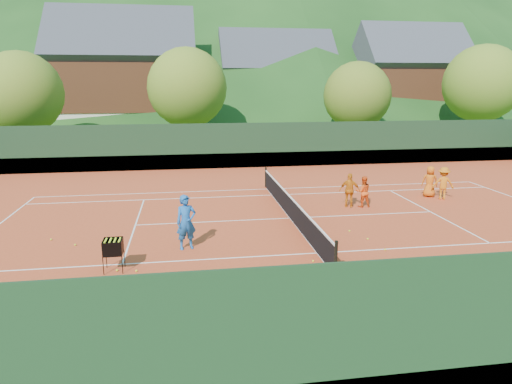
{
  "coord_description": "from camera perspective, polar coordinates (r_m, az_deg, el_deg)",
  "views": [
    {
      "loc": [
        -4.26,
        -18.11,
        5.64
      ],
      "look_at": [
        -1.47,
        0.0,
        1.22
      ],
      "focal_mm": 32.0,
      "sensor_mm": 36.0,
      "label": 1
    }
  ],
  "objects": [
    {
      "name": "clay_court",
      "position": [
        19.44,
        4.28,
        -3.3
      ],
      "size": [
        40.0,
        24.0,
        0.02
      ],
      "primitive_type": "cube",
      "color": "#B73D1D",
      "rests_on": "ground"
    },
    {
      "name": "student_d",
      "position": [
        24.15,
        22.36,
        1.02
      ],
      "size": [
        1.17,
        0.9,
        1.6
      ],
      "primitive_type": "imported",
      "rotation": [
        0.0,
        0.0,
        2.81
      ],
      "color": "orange",
      "rests_on": "clay_court"
    },
    {
      "name": "tennis_ball_13",
      "position": [
        17.27,
        13.79,
        -5.71
      ],
      "size": [
        0.07,
        0.07,
        0.07
      ],
      "primitive_type": "sphere",
      "color": "#D2F028",
      "rests_on": "clay_court"
    },
    {
      "name": "tennis_ball_8",
      "position": [
        11.46,
        -2.16,
        -15.61
      ],
      "size": [
        0.07,
        0.07,
        0.07
      ],
      "primitive_type": "sphere",
      "color": "#D2F028",
      "rests_on": "clay_court"
    },
    {
      "name": "tennis_ball_5",
      "position": [
        14.73,
        -16.97,
        -9.34
      ],
      "size": [
        0.07,
        0.07,
        0.07
      ],
      "primitive_type": "sphere",
      "color": "#D2F028",
      "rests_on": "clay_court"
    },
    {
      "name": "tennis_ball_16",
      "position": [
        13.01,
        -10.0,
        -12.09
      ],
      "size": [
        0.07,
        0.07,
        0.07
      ],
      "primitive_type": "sphere",
      "color": "#D2F028",
      "rests_on": "clay_court"
    },
    {
      "name": "chalet_left",
      "position": [
        48.45,
        -15.99,
        13.08
      ],
      "size": [
        13.8,
        9.93,
        12.92
      ],
      "color": "beige",
      "rests_on": "ground"
    },
    {
      "name": "tennis_ball_12",
      "position": [
        18.01,
        11.61,
        -4.79
      ],
      "size": [
        0.07,
        0.07,
        0.07
      ],
      "primitive_type": "sphere",
      "color": "#D2F028",
      "rests_on": "clay_court"
    },
    {
      "name": "tennis_ball_6",
      "position": [
        12.49,
        25.79,
        -14.46
      ],
      "size": [
        0.07,
        0.07,
        0.07
      ],
      "primitive_type": "sphere",
      "color": "#D2F028",
      "rests_on": "clay_court"
    },
    {
      "name": "student_c",
      "position": [
        24.41,
        20.9,
        1.24
      ],
      "size": [
        0.9,
        0.76,
        1.57
      ],
      "primitive_type": "imported",
      "rotation": [
        0.0,
        0.0,
        2.73
      ],
      "color": "#D15E12",
      "rests_on": "clay_court"
    },
    {
      "name": "tennis_net",
      "position": [
        19.3,
        4.31,
        -1.85
      ],
      "size": [
        0.1,
        12.07,
        1.1
      ],
      "color": "black",
      "rests_on": "clay_court"
    },
    {
      "name": "tennis_ball_3",
      "position": [
        14.53,
        -14.73,
        -9.51
      ],
      "size": [
        0.07,
        0.07,
        0.07
      ],
      "primitive_type": "sphere",
      "color": "#D2F028",
      "rests_on": "clay_court"
    },
    {
      "name": "tennis_ball_15",
      "position": [
        13.41,
        18.52,
        -11.79
      ],
      "size": [
        0.07,
        0.07,
        0.07
      ],
      "primitive_type": "sphere",
      "color": "#D2F028",
      "rests_on": "clay_court"
    },
    {
      "name": "tennis_ball_9",
      "position": [
        13.57,
        -13.6,
        -11.14
      ],
      "size": [
        0.07,
        0.07,
        0.07
      ],
      "primitive_type": "sphere",
      "color": "#D2F028",
      "rests_on": "clay_court"
    },
    {
      "name": "tennis_ball_17",
      "position": [
        14.01,
        16.13,
        -10.5
      ],
      "size": [
        0.07,
        0.07,
        0.07
      ],
      "primitive_type": "sphere",
      "color": "#D2F028",
      "rests_on": "clay_court"
    },
    {
      "name": "tree_c",
      "position": [
        39.77,
        12.52,
        11.68
      ],
      "size": [
        5.6,
        5.6,
        7.35
      ],
      "color": "#402A19",
      "rests_on": "ground"
    },
    {
      "name": "student_a",
      "position": [
        21.54,
        13.24,
        0.05
      ],
      "size": [
        0.72,
        0.58,
        1.44
      ],
      "primitive_type": "imported",
      "rotation": [
        0.0,
        0.0,
        3.1
      ],
      "color": "#E95014",
      "rests_on": "clay_court"
    },
    {
      "name": "tree_b",
      "position": [
        38.12,
        -8.58,
        12.76
      ],
      "size": [
        6.4,
        6.4,
        8.4
      ],
      "color": "#402919",
      "rests_on": "ground"
    },
    {
      "name": "tree_d",
      "position": [
        46.28,
        26.43,
        12.05
      ],
      "size": [
        6.8,
        6.8,
        8.93
      ],
      "color": "#3E2818",
      "rests_on": "ground"
    },
    {
      "name": "tennis_ball_4",
      "position": [
        14.91,
        7.15,
        -8.54
      ],
      "size": [
        0.07,
        0.07,
        0.07
      ],
      "primitive_type": "sphere",
      "color": "#D2F028",
      "rests_on": "clay_court"
    },
    {
      "name": "ground",
      "position": [
        19.44,
        4.28,
        -3.33
      ],
      "size": [
        400.0,
        400.0,
        0.0
      ],
      "primitive_type": "plane",
      "color": "#2C4E18",
      "rests_on": "ground"
    },
    {
      "name": "coach",
      "position": [
        15.82,
        -8.72,
        -3.75
      ],
      "size": [
        0.79,
        0.62,
        1.91
      ],
      "primitive_type": "imported",
      "rotation": [
        0.0,
        0.0,
        0.27
      ],
      "color": "#1958A6",
      "rests_on": "clay_court"
    },
    {
      "name": "perimeter_fence",
      "position": [
        19.11,
        4.35,
        0.31
      ],
      "size": [
        40.4,
        24.24,
        3.0
      ],
      "color": "black",
      "rests_on": "clay_court"
    },
    {
      "name": "tree_a",
      "position": [
        37.98,
        -27.3,
        10.94
      ],
      "size": [
        6.0,
        6.0,
        7.88
      ],
      "color": "#42291A",
      "rests_on": "ground"
    },
    {
      "name": "tennis_ball_10",
      "position": [
        11.12,
        -1.45,
        -16.61
      ],
      "size": [
        0.07,
        0.07,
        0.07
      ],
      "primitive_type": "sphere",
      "color": "#D2F028",
      "rests_on": "clay_court"
    },
    {
      "name": "student_b",
      "position": [
        21.34,
        11.63,
        0.21
      ],
      "size": [
        1.0,
        0.7,
        1.58
      ],
      "primitive_type": "imported",
      "rotation": [
        0.0,
        0.0,
        2.76
      ],
      "color": "orange",
      "rests_on": "clay_court"
    },
    {
      "name": "tennis_ball_0",
      "position": [
        18.31,
        -24.23,
        -5.43
      ],
      "size": [
        0.07,
        0.07,
        0.07
      ],
      "primitive_type": "sphere",
      "color": "#D2F028",
      "rests_on": "clay_court"
    },
    {
      "name": "ball_hopper",
      "position": [
        14.56,
        -17.44,
        -6.65
      ],
      "size": [
        0.57,
        0.57,
        1.0
      ],
      "color": "black",
      "rests_on": "clay_court"
    },
    {
      "name": "chalet_mid",
      "position": [
        53.12,
        2.44,
        12.86
      ],
      "size": [
        12.65,
        8.82,
        11.45
      ],
      "color": "beige",
      "rests_on": "ground"
    },
    {
      "name": "tennis_ball_2",
      "position": [
        14.07,
        -8.49,
        -9.99
      ],
      "size": [
        0.07,
        0.07,
        0.07
      ],
      "primitive_type": "sphere",
      "color": "#D2F028",
      "rests_on": "clay_court"
    },
    {
      "name": "tennis_ball_7",
      "position": [
        17.41,
        -21.67,
        -6.15
      ],
      "size": [
        0.07,
        0.07,
        0.07
      ],
      "primitive_type": "sphere",
      "color": "#D2F028",
      "rests_on": "clay_court"
    },
    {
      "name": "chalet_right",
      "position": [
        53.88,
        18.45,
        12.5
      ],
      "size": [
        11.5,
        8.82,
        11.91
      ],
      "color": "beige",
      "rests_on": "ground"
    },
    {
      "name": "tennis_ball_14",
      "position": [
        13.8,
        10.3,
        -10.54
      ],
      "size": [
        0.07,
        0.07,
        0.07
      ],
      "primitive_type": "sphere",
      "color": "#D2F028",
      "rests_on": "clay_court"
    },
    {
      "name": "tennis_ball_11",
      "position": [
        16.36,
        15.84,
        -6.94
      ],
      "size": [
        0.07,
        0.07,
        0.07
      ],
      "primitive_type": "sphere",
      "color": "#D2F028",
      "rests_on": "clay_court"
    },
    {
      "name": "court_lines",
      "position": [
        19.44,
        4.28,
        -3.27
      ],
      "size": [
        23.83,
        11.03,
        0.0
      ],
      "color": "white",
      "rests_on": "clay_court"
    },
    {
      "name": "tennis_ball_1",
      "position": [
        15.1,
        25.75,
        -9.56
      ],
      "size": [
        0.07,
        0.07,
        0.07
      ],
      "primitive_type": "sphere",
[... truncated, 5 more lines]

